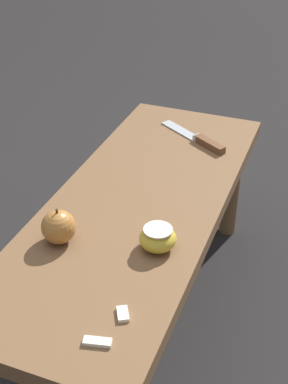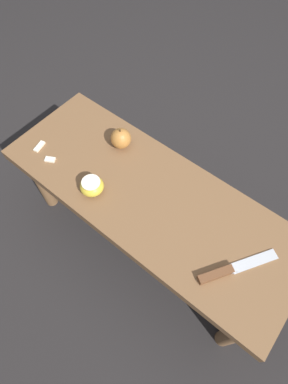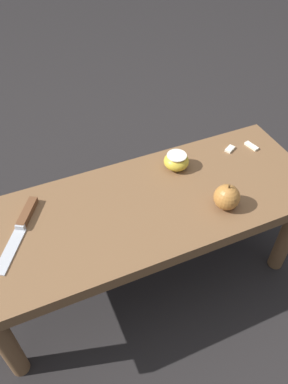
% 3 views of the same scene
% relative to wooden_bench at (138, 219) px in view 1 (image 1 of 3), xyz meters
% --- Properties ---
extents(ground_plane, '(8.00, 8.00, 0.00)m').
position_rel_wooden_bench_xyz_m(ground_plane, '(0.00, 0.00, -0.34)').
color(ground_plane, black).
extents(wooden_bench, '(1.07, 0.40, 0.40)m').
position_rel_wooden_bench_xyz_m(wooden_bench, '(0.00, 0.00, 0.00)').
color(wooden_bench, brown).
rests_on(wooden_bench, ground_plane).
extents(knife, '(0.16, 0.23, 0.02)m').
position_rel_wooden_bench_xyz_m(knife, '(-0.34, 0.06, 0.07)').
color(knife, '#B7BABF').
rests_on(knife, wooden_bench).
extents(apple_whole, '(0.08, 0.08, 0.08)m').
position_rel_wooden_bench_xyz_m(apple_whole, '(0.21, -0.10, 0.10)').
color(apple_whole, '#B27233').
rests_on(apple_whole, wooden_bench).
extents(apple_cut, '(0.08, 0.08, 0.05)m').
position_rel_wooden_bench_xyz_m(apple_cut, '(0.16, 0.11, 0.08)').
color(apple_cut, gold).
rests_on(apple_cut, wooden_bench).
extents(apple_slice_near_knife, '(0.03, 0.05, 0.01)m').
position_rel_wooden_bench_xyz_m(apple_slice_near_knife, '(0.44, 0.10, 0.06)').
color(apple_slice_near_knife, white).
rests_on(apple_slice_near_knife, wooden_bench).
extents(apple_slice_center, '(0.04, 0.04, 0.01)m').
position_rel_wooden_bench_xyz_m(apple_slice_center, '(0.36, 0.11, 0.06)').
color(apple_slice_center, white).
rests_on(apple_slice_center, wooden_bench).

